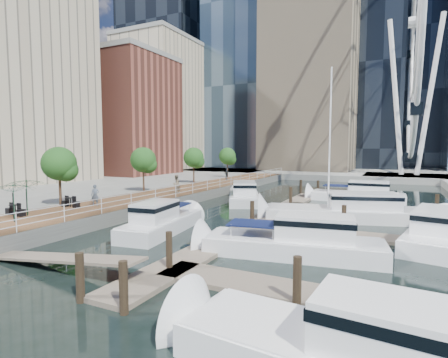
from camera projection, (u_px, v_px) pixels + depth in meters
The scene contains 16 objects.
ground at pixel (145, 251), 18.66m from camera, with size 520.00×520.00×0.00m, color black.
boardwalk at pixel (169, 197), 35.98m from camera, with size 6.00×60.00×1.00m, color brown.
seawall at pixel (194, 199), 34.66m from camera, with size 0.25×60.00×1.00m, color #595954.
land_inland at pixel (6, 185), 47.84m from camera, with size 48.00×90.00×1.00m, color gray.
land_far at pixel (353, 164), 109.82m from camera, with size 200.00×114.00×1.00m, color gray.
pier at pixel (409, 178), 58.96m from camera, with size 14.00×12.00×1.00m, color gray.
railing at pixel (193, 188), 34.62m from camera, with size 0.10×60.00×1.05m, color white, non-canonical shape.
floating_docks at pixel (330, 221), 24.04m from camera, with size 16.00×34.00×2.60m.
midrise_condos at pixel (84, 99), 56.22m from camera, with size 19.00×67.00×28.00m.
ferris_wheel at pixel (416, 22), 56.75m from camera, with size 5.80×45.60×47.80m.
street_trees at pixel (143, 160), 35.81m from camera, with size 2.60×42.60×4.60m.
yacht_foreground at pixel (292, 256), 17.82m from camera, with size 2.63×9.81×2.15m, color white, non-canonical shape.
pedestrian_near at pixel (95, 195), 27.17m from camera, with size 0.61×0.40×1.67m, color #4C5765.
pedestrian_mid at pixel (176, 184), 34.74m from camera, with size 0.90×0.70×1.84m, color gray.
pedestrian_far at pixel (227, 174), 49.93m from camera, with size 0.99×0.41×1.69m, color #384046.
moored_yachts at pixel (331, 221), 26.21m from camera, with size 22.13×33.29×11.50m.
Camera 1 is at (11.86, -14.51, 5.46)m, focal length 28.00 mm.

